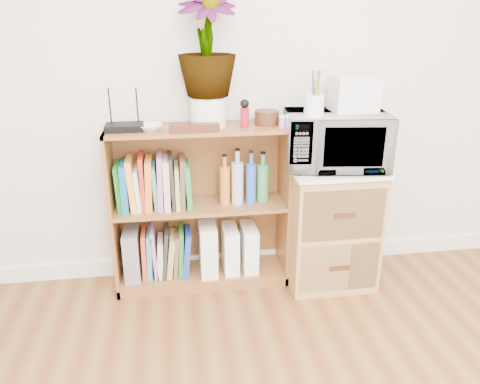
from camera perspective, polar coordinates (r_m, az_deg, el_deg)
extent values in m
cube|color=white|center=(3.05, 1.87, -7.96)|extent=(4.00, 0.02, 0.10)
cube|color=brown|center=(2.71, -4.81, -1.98)|extent=(1.00, 0.30, 0.95)
cube|color=#9E7542|center=(2.83, 10.74, -4.00)|extent=(0.50, 0.45, 0.70)
imported|color=white|center=(2.65, 11.57, 6.21)|extent=(0.59, 0.43, 0.30)
cylinder|color=white|center=(2.50, 9.02, 10.40)|extent=(0.10, 0.10, 0.11)
cube|color=white|center=(2.67, 13.67, 11.55)|extent=(0.24, 0.20, 0.19)
cube|color=black|center=(2.54, -13.90, 7.67)|extent=(0.20, 0.13, 0.04)
imported|color=white|center=(2.53, -10.90, 7.77)|extent=(0.13, 0.13, 0.03)
cylinder|color=white|center=(2.57, -3.88, 9.77)|extent=(0.19, 0.19, 0.16)
imported|color=#296629|center=(2.52, -4.08, 17.62)|extent=(0.30, 0.30, 0.54)
cube|color=#33180E|center=(2.46, -5.60, 7.80)|extent=(0.26, 0.07, 0.04)
cylinder|color=maroon|center=(2.54, 0.56, 9.05)|extent=(0.05, 0.05, 0.11)
cylinder|color=#381D0F|center=(2.61, 3.27, 9.04)|extent=(0.13, 0.13, 0.08)
cube|color=pink|center=(2.54, 5.88, 8.38)|extent=(0.11, 0.04, 0.06)
cube|color=slate|center=(2.83, -12.99, -7.23)|extent=(0.09, 0.24, 0.29)
cube|color=white|center=(2.81, -3.94, -6.73)|extent=(0.10, 0.25, 0.31)
cube|color=white|center=(2.83, -1.21, -6.88)|extent=(0.09, 0.22, 0.27)
cube|color=white|center=(2.84, 1.09, -6.73)|extent=(0.09, 0.22, 0.27)
cube|color=#1E7423|center=(2.66, -14.55, 0.58)|extent=(0.03, 0.20, 0.26)
cube|color=#165984|center=(2.66, -13.84, 0.73)|extent=(0.04, 0.20, 0.27)
cube|color=gold|center=(2.65, -13.04, 0.97)|extent=(0.05, 0.20, 0.29)
cube|color=white|center=(2.66, -12.30, 0.43)|extent=(0.03, 0.20, 0.23)
cube|color=#A6301C|center=(2.64, -11.77, 1.25)|extent=(0.02, 0.20, 0.31)
cube|color=orange|center=(2.65, -11.05, 1.06)|extent=(0.05, 0.20, 0.29)
cube|color=teal|center=(2.65, -10.31, 0.69)|extent=(0.03, 0.20, 0.25)
cube|color=#A26DA4|center=(2.64, -9.71, 1.33)|extent=(0.04, 0.20, 0.31)
cube|color=beige|center=(2.64, -8.94, 1.15)|extent=(0.04, 0.20, 0.28)
cube|color=black|center=(2.64, -8.26, 1.32)|extent=(0.03, 0.20, 0.30)
cube|color=#ADB453|center=(2.65, -7.68, 0.78)|extent=(0.02, 0.20, 0.24)
cube|color=brown|center=(2.64, -7.07, 1.21)|extent=(0.04, 0.20, 0.28)
cube|color=#207B3C|center=(2.65, -6.35, 0.94)|extent=(0.04, 0.20, 0.25)
cylinder|color=#CB6A26|center=(2.66, -1.90, 1.50)|extent=(0.06, 0.06, 0.28)
cylinder|color=#ABB2C2|center=(2.66, -0.38, 1.90)|extent=(0.07, 0.07, 0.32)
cylinder|color=blue|center=(2.67, 1.29, 1.82)|extent=(0.06, 0.06, 0.30)
cylinder|color=#338C46|center=(2.69, 2.77, 1.74)|extent=(0.07, 0.07, 0.28)
cube|color=#BB4721|center=(2.82, -11.56, -7.30)|extent=(0.03, 0.19, 0.28)
cube|color=teal|center=(2.82, -10.93, -7.32)|extent=(0.04, 0.19, 0.28)
cube|color=#9F6EA6|center=(2.82, -10.35, -7.08)|extent=(0.04, 0.19, 0.30)
cube|color=beige|center=(2.83, -9.69, -7.70)|extent=(0.04, 0.19, 0.23)
cube|color=#252525|center=(2.82, -9.10, -7.12)|extent=(0.05, 0.19, 0.29)
cube|color=#A59D4C|center=(2.82, -8.44, -7.44)|extent=(0.06, 0.19, 0.25)
cube|color=brown|center=(2.82, -7.81, -7.31)|extent=(0.04, 0.19, 0.26)
cube|color=#20711E|center=(2.82, -7.25, -7.06)|extent=(0.04, 0.19, 0.28)
cube|color=#1C36A9|center=(2.82, -6.55, -7.20)|extent=(0.06, 0.19, 0.27)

